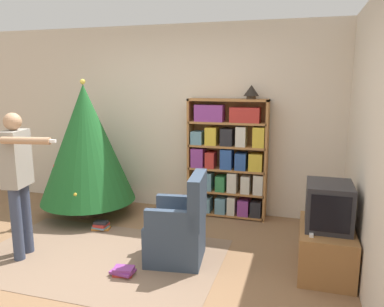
{
  "coord_description": "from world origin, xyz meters",
  "views": [
    {
      "loc": [
        1.58,
        -2.93,
        1.83
      ],
      "look_at": [
        0.43,
        0.94,
        1.05
      ],
      "focal_mm": 35.0,
      "sensor_mm": 36.0,
      "label": 1
    }
  ],
  "objects_px": {
    "christmas_tree": "(86,144)",
    "bookshelf": "(227,161)",
    "armchair": "(179,230)",
    "standing_person": "(18,174)",
    "television": "(329,205)",
    "table_lamp": "(251,91)"
  },
  "relations": [
    {
      "from": "television",
      "to": "standing_person",
      "type": "xyz_separation_m",
      "value": [
        -3.05,
        -0.56,
        0.23
      ]
    },
    {
      "from": "standing_person",
      "to": "christmas_tree",
      "type": "bearing_deg",
      "value": 170.05
    },
    {
      "from": "television",
      "to": "christmas_tree",
      "type": "height_order",
      "value": "christmas_tree"
    },
    {
      "from": "television",
      "to": "armchair",
      "type": "distance_m",
      "value": 1.49
    },
    {
      "from": "christmas_tree",
      "to": "table_lamp",
      "type": "distance_m",
      "value": 2.3
    },
    {
      "from": "armchair",
      "to": "bookshelf",
      "type": "bearing_deg",
      "value": 164.23
    },
    {
      "from": "christmas_tree",
      "to": "bookshelf",
      "type": "bearing_deg",
      "value": 15.61
    },
    {
      "from": "bookshelf",
      "to": "table_lamp",
      "type": "relative_size",
      "value": 8.03
    },
    {
      "from": "armchair",
      "to": "table_lamp",
      "type": "xyz_separation_m",
      "value": [
        0.51,
        1.43,
        1.38
      ]
    },
    {
      "from": "armchair",
      "to": "standing_person",
      "type": "relative_size",
      "value": 0.6
    },
    {
      "from": "christmas_tree",
      "to": "armchair",
      "type": "bearing_deg",
      "value": -29.35
    },
    {
      "from": "armchair",
      "to": "standing_person",
      "type": "distance_m",
      "value": 1.75
    },
    {
      "from": "standing_person",
      "to": "television",
      "type": "bearing_deg",
      "value": 89.96
    },
    {
      "from": "armchair",
      "to": "standing_person",
      "type": "height_order",
      "value": "standing_person"
    },
    {
      "from": "standing_person",
      "to": "armchair",
      "type": "bearing_deg",
      "value": 92.78
    },
    {
      "from": "standing_person",
      "to": "table_lamp",
      "type": "distance_m",
      "value": 2.9
    },
    {
      "from": "table_lamp",
      "to": "standing_person",
      "type": "bearing_deg",
      "value": -139.39
    },
    {
      "from": "bookshelf",
      "to": "christmas_tree",
      "type": "relative_size",
      "value": 0.86
    },
    {
      "from": "armchair",
      "to": "table_lamp",
      "type": "relative_size",
      "value": 4.6
    },
    {
      "from": "christmas_tree",
      "to": "table_lamp",
      "type": "relative_size",
      "value": 9.31
    },
    {
      "from": "bookshelf",
      "to": "armchair",
      "type": "height_order",
      "value": "bookshelf"
    },
    {
      "from": "christmas_tree",
      "to": "armchair",
      "type": "xyz_separation_m",
      "value": [
        1.62,
        -0.91,
        -0.68
      ]
    }
  ]
}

